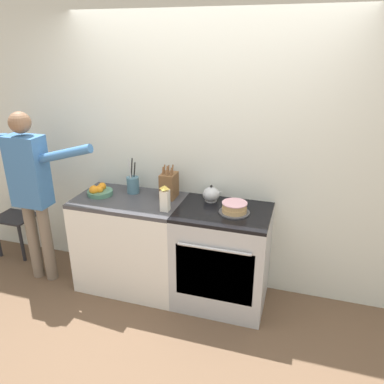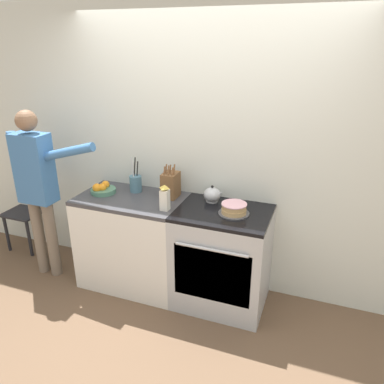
% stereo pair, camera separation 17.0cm
% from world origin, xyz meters
% --- Properties ---
extents(ground_plane, '(16.00, 16.00, 0.00)m').
position_xyz_m(ground_plane, '(0.00, 0.00, 0.00)').
color(ground_plane, brown).
extents(wall_back, '(8.00, 0.04, 2.60)m').
position_xyz_m(wall_back, '(0.00, 0.63, 1.30)').
color(wall_back, silver).
rests_on(wall_back, ground_plane).
extents(counter_cabinet, '(0.98, 0.61, 0.91)m').
position_xyz_m(counter_cabinet, '(-0.64, 0.31, 0.46)').
color(counter_cabinet, white).
rests_on(counter_cabinet, ground_plane).
extents(stove_range, '(0.80, 0.64, 0.91)m').
position_xyz_m(stove_range, '(0.24, 0.30, 0.46)').
color(stove_range, '#B7BABF').
rests_on(stove_range, ground_plane).
extents(layer_cake, '(0.26, 0.26, 0.09)m').
position_xyz_m(layer_cake, '(0.34, 0.29, 0.95)').
color(layer_cake, '#4C4C51').
rests_on(layer_cake, stove_range).
extents(tea_kettle, '(0.19, 0.15, 0.15)m').
position_xyz_m(tea_kettle, '(0.09, 0.48, 0.97)').
color(tea_kettle, '#B7BABF').
rests_on(tea_kettle, stove_range).
extents(knife_block, '(0.13, 0.18, 0.32)m').
position_xyz_m(knife_block, '(-0.30, 0.44, 1.03)').
color(knife_block, brown).
rests_on(knife_block, counter_cabinet).
extents(utensil_crock, '(0.11, 0.11, 0.34)m').
position_xyz_m(utensil_crock, '(-0.67, 0.45, 0.99)').
color(utensil_crock, '#477084').
rests_on(utensil_crock, counter_cabinet).
extents(fruit_bowl, '(0.23, 0.23, 0.11)m').
position_xyz_m(fruit_bowl, '(-0.94, 0.31, 0.95)').
color(fruit_bowl, '#4C7F66').
rests_on(fruit_bowl, counter_cabinet).
extents(milk_carton, '(0.07, 0.07, 0.23)m').
position_xyz_m(milk_carton, '(-0.23, 0.16, 1.02)').
color(milk_carton, white).
rests_on(milk_carton, counter_cabinet).
extents(person_baker, '(0.94, 0.20, 1.68)m').
position_xyz_m(person_baker, '(-1.55, 0.13, 1.01)').
color(person_baker, '#7A6B5B').
rests_on(person_baker, ground_plane).
extents(dining_chair, '(0.40, 0.40, 0.86)m').
position_xyz_m(dining_chair, '(-2.13, 0.56, 0.49)').
color(dining_chair, '#232328').
rests_on(dining_chair, ground_plane).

